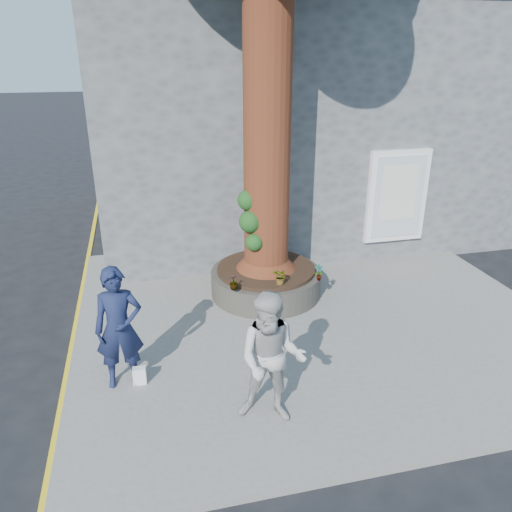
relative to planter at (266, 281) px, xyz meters
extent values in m
plane|color=black|center=(-0.80, -2.00, -0.41)|extent=(120.00, 120.00, 0.00)
cube|color=slate|center=(0.70, -1.00, -0.35)|extent=(9.00, 8.00, 0.12)
cube|color=yellow|center=(-3.85, -1.00, -0.41)|extent=(0.10, 30.00, 0.01)
cube|color=#515356|center=(1.70, 5.20, 2.59)|extent=(10.00, 8.00, 6.00)
cube|color=white|center=(3.50, 1.14, 1.29)|extent=(1.50, 0.12, 2.20)
cube|color=silver|center=(3.50, 1.08, 1.29)|extent=(1.25, 0.04, 1.95)
cube|color=silver|center=(3.50, 1.06, 1.39)|extent=(0.90, 0.02, 1.30)
cylinder|color=black|center=(0.00, 0.00, -0.03)|extent=(2.30, 2.30, 0.52)
cylinder|color=black|center=(0.00, 0.00, 0.27)|extent=(2.04, 2.04, 0.08)
cylinder|color=#4D1A13|center=(0.00, 0.00, 4.06)|extent=(0.90, 0.90, 7.50)
cone|color=#4D1A13|center=(0.00, 0.00, 0.66)|extent=(1.24, 1.24, 0.70)
sphere|color=#133812|center=(-0.38, -0.20, 1.41)|extent=(0.44, 0.44, 0.44)
sphere|color=#133812|center=(-0.32, -0.30, 1.01)|extent=(0.36, 0.36, 0.36)
sphere|color=#133812|center=(-0.40, -0.08, 1.81)|extent=(0.40, 0.40, 0.40)
imported|color=#161C3C|center=(-2.91, -2.46, 0.68)|extent=(0.72, 0.49, 1.95)
imported|color=#B3AFAB|center=(-0.90, -3.76, 0.68)|extent=(1.15, 1.03, 1.94)
cube|color=white|center=(-2.68, -2.54, -0.15)|extent=(0.21, 0.13, 0.28)
imported|color=gray|center=(0.85, -0.85, 0.47)|extent=(0.19, 0.15, 0.33)
imported|color=gray|center=(0.06, 0.03, 0.53)|extent=(0.33, 0.33, 0.44)
imported|color=gray|center=(-0.85, -0.85, 0.45)|extent=(0.18, 0.18, 0.29)
imported|color=gray|center=(0.07, -0.85, 0.47)|extent=(0.36, 0.38, 0.32)
camera|label=1|loc=(-2.42, -9.19, 4.54)|focal=35.00mm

